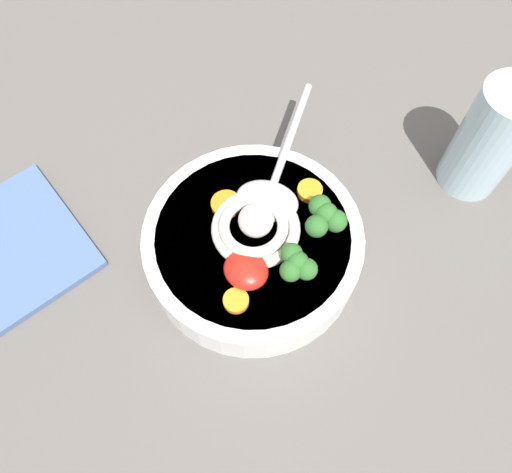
# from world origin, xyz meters

# --- Properties ---
(table_slab) EXTENTS (1.21, 1.21, 0.03)m
(table_slab) POSITION_xyz_m (0.00, 0.00, 0.01)
(table_slab) COLOR #5B5651
(table_slab) RESTS_ON ground
(soup_bowl) EXTENTS (0.21, 0.21, 0.05)m
(soup_bowl) POSITION_xyz_m (0.00, -0.03, 0.05)
(soup_bowl) COLOR white
(soup_bowl) RESTS_ON table_slab
(noodle_pile) EXTENTS (0.09, 0.09, 0.04)m
(noodle_pile) POSITION_xyz_m (0.00, -0.03, 0.09)
(noodle_pile) COLOR silver
(noodle_pile) RESTS_ON soup_bowl
(soup_spoon) EXTENTS (0.09, 0.17, 0.02)m
(soup_spoon) POSITION_xyz_m (-0.01, 0.01, 0.08)
(soup_spoon) COLOR #B7B7BC
(soup_spoon) RESTS_ON soup_bowl
(chili_sauce_dollop) EXTENTS (0.04, 0.04, 0.02)m
(chili_sauce_dollop) POSITION_xyz_m (0.02, -0.07, 0.08)
(chili_sauce_dollop) COLOR red
(chili_sauce_dollop) RESTS_ON soup_bowl
(broccoli_floret_near_spoon) EXTENTS (0.04, 0.03, 0.03)m
(broccoli_floret_near_spoon) POSITION_xyz_m (0.05, 0.01, 0.10)
(broccoli_floret_near_spoon) COLOR #7A9E60
(broccoli_floret_near_spoon) RESTS_ON soup_bowl
(broccoli_floret_left) EXTENTS (0.04, 0.03, 0.03)m
(broccoli_floret_left) POSITION_xyz_m (0.05, -0.04, 0.09)
(broccoli_floret_left) COLOR #7A9E60
(broccoli_floret_left) RESTS_ON soup_bowl
(carrot_slice_front) EXTENTS (0.02, 0.02, 0.01)m
(carrot_slice_front) POSITION_xyz_m (0.01, 0.04, 0.08)
(carrot_slice_front) COLOR orange
(carrot_slice_front) RESTS_ON soup_bowl
(carrot_slice_center) EXTENTS (0.02, 0.02, 0.01)m
(carrot_slice_center) POSITION_xyz_m (0.03, -0.09, 0.08)
(carrot_slice_center) COLOR orange
(carrot_slice_center) RESTS_ON soup_bowl
(carrot_slice_extra_a) EXTENTS (0.03, 0.03, 0.01)m
(carrot_slice_extra_a) POSITION_xyz_m (-0.04, -0.02, 0.08)
(carrot_slice_extra_a) COLOR orange
(carrot_slice_extra_a) RESTS_ON soup_bowl
(drinking_glass) EXTENTS (0.06, 0.06, 0.13)m
(drinking_glass) POSITION_xyz_m (0.12, 0.19, 0.09)
(drinking_glass) COLOR silver
(drinking_glass) RESTS_ON table_slab
(folded_napkin) EXTENTS (0.18, 0.16, 0.01)m
(folded_napkin) POSITION_xyz_m (-0.20, -0.18, 0.03)
(folded_napkin) COLOR #4C6693
(folded_napkin) RESTS_ON table_slab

